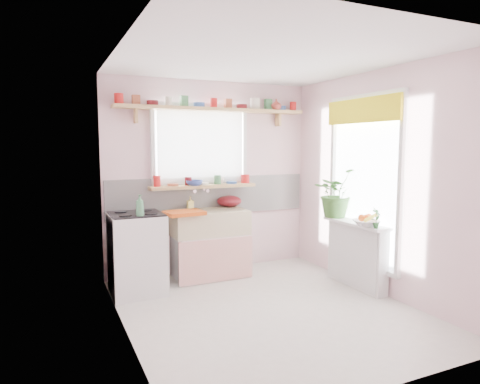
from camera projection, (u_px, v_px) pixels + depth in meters
name	position (u px, v px, depth m)	size (l,w,h in m)	color
room	(282.00, 169.00, 5.26)	(3.20, 3.20, 3.20)	beige
sink_unit	(209.00, 243.00, 5.42)	(0.95, 0.65, 1.11)	white
cooker	(137.00, 253.00, 4.80)	(0.58, 0.58, 0.93)	white
radiator_ledge	(357.00, 253.00, 5.03)	(0.22, 0.95, 0.78)	white
windowsill	(203.00, 186.00, 5.51)	(1.40, 0.22, 0.04)	tan
pine_shelf	(214.00, 110.00, 5.46)	(2.52, 0.24, 0.04)	tan
shelf_crockery	(212.00, 104.00, 5.44)	(2.47, 0.11, 0.12)	red
sill_crockery	(202.00, 181.00, 5.49)	(1.35, 0.11, 0.12)	red
dish_tray	(184.00, 213.00, 5.04)	(0.44, 0.33, 0.04)	#D04E12
colander	(229.00, 201.00, 5.71)	(0.33, 0.33, 0.15)	maroon
jade_plant	(335.00, 193.00, 5.31)	(0.55, 0.47, 0.61)	#396B2B
fruit_bowl	(366.00, 223.00, 4.73)	(0.28, 0.28, 0.07)	white
herb_pot	(376.00, 218.00, 4.58)	(0.12, 0.08, 0.23)	#266029
soap_bottle_sink	(190.00, 203.00, 5.45)	(0.08, 0.08, 0.17)	#F2DE6B
sill_cup	(220.00, 180.00, 5.66)	(0.12, 0.12, 0.09)	white
sill_bowl	(194.00, 183.00, 5.39)	(0.21, 0.21, 0.07)	#3650AF
shelf_vase	(276.00, 105.00, 5.76)	(0.14, 0.14, 0.15)	#A73E33
cooker_bottle	(140.00, 205.00, 4.54)	(0.09, 0.09, 0.23)	#438759
fruit	(366.00, 218.00, 4.73)	(0.20, 0.14, 0.10)	#FF5F15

